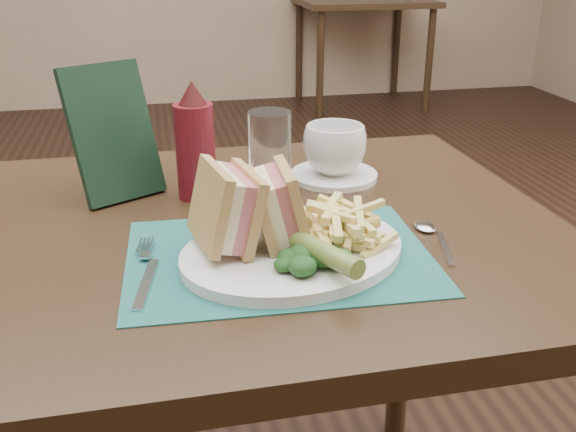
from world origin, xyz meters
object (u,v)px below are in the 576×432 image
object	(u,v)px
table_bg_right	(361,53)
plate	(293,252)
saucer	(334,175)
check_presenter	(113,133)
table_main	(257,424)
ketchup_bottle	(195,140)
drinking_glass	(270,151)
placemat	(279,256)
sandwich_half_b	(261,206)
coffee_cup	(335,149)
sandwich_half_a	(210,209)

from	to	relation	value
table_bg_right	plate	world-z (taller)	plate
saucer	check_presenter	distance (m)	0.37
table_main	ketchup_bottle	distance (m)	0.49
drinking_glass	ketchup_bottle	world-z (taller)	ketchup_bottle
placemat	sandwich_half_b	distance (m)	0.07
table_main	plate	xyz separation A→B (m)	(0.03, -0.13, 0.38)
coffee_cup	placemat	bearing A→B (deg)	-118.97
plate	coffee_cup	bearing A→B (deg)	45.13
plate	ketchup_bottle	world-z (taller)	ketchup_bottle
plate	saucer	size ratio (longest dim) A/B	2.00
drinking_glass	table_main	bearing A→B (deg)	-111.42
sandwich_half_a	check_presenter	bearing A→B (deg)	104.33
sandwich_half_a	check_presenter	world-z (taller)	check_presenter
placemat	drinking_glass	bearing A→B (deg)	82.01
table_bg_right	sandwich_half_a	size ratio (longest dim) A/B	8.14
table_bg_right	placemat	size ratio (longest dim) A/B	2.30
placemat	saucer	size ratio (longest dim) A/B	2.61
plate	coffee_cup	size ratio (longest dim) A/B	2.80
coffee_cup	saucer	bearing A→B (deg)	0.00
table_bg_right	saucer	size ratio (longest dim) A/B	6.00
plate	sandwich_half_b	bearing A→B (deg)	130.43
table_main	drinking_glass	world-z (taller)	drinking_glass
table_bg_right	sandwich_half_a	xyz separation A→B (m)	(-1.45, -3.77, 0.45)
sandwich_half_a	saucer	bearing A→B (deg)	37.93
table_main	placemat	size ratio (longest dim) A/B	2.30
plate	sandwich_half_a	distance (m)	0.12
plate	saucer	xyz separation A→B (m)	(0.14, 0.28, -0.00)
placemat	coffee_cup	distance (m)	0.32
sandwich_half_a	sandwich_half_b	world-z (taller)	sandwich_half_a
coffee_cup	drinking_glass	size ratio (longest dim) A/B	0.82
placemat	sandwich_half_b	xyz separation A→B (m)	(-0.02, 0.01, 0.07)
ketchup_bottle	check_presenter	size ratio (longest dim) A/B	0.87
sandwich_half_b	drinking_glass	bearing A→B (deg)	78.64
sandwich_half_b	ketchup_bottle	distance (m)	0.24
sandwich_half_a	ketchup_bottle	distance (m)	0.23
table_main	check_presenter	world-z (taller)	check_presenter
sandwich_half_b	ketchup_bottle	bearing A→B (deg)	108.02
plate	ketchup_bottle	bearing A→B (deg)	93.18
ketchup_bottle	check_presenter	world-z (taller)	check_presenter
table_bg_right	plate	bearing A→B (deg)	-109.59
plate	sandwich_half_b	world-z (taller)	sandwich_half_b
coffee_cup	check_presenter	world-z (taller)	check_presenter
table_bg_right	coffee_cup	xyz separation A→B (m)	(-1.21, -3.50, 0.43)
table_bg_right	coffee_cup	world-z (taller)	coffee_cup
placemat	coffee_cup	xyz separation A→B (m)	(0.15, 0.27, 0.05)
table_main	saucer	distance (m)	0.44
table_bg_right	sandwich_half_a	world-z (taller)	sandwich_half_a
sandwich_half_b	saucer	bearing A→B (deg)	58.48
sandwich_half_b	coffee_cup	size ratio (longest dim) A/B	0.95
table_bg_right	ketchup_bottle	xyz separation A→B (m)	(-1.45, -3.54, 0.47)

